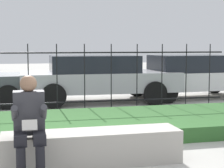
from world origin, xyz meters
name	(u,v)px	position (x,y,z in m)	size (l,w,h in m)	color
ground_plane	(104,163)	(0.00, 0.00, 0.00)	(60.00, 60.00, 0.00)	#B2AFA8
stone_bench	(92,149)	(-0.16, 0.00, 0.20)	(2.44, 0.56, 0.46)	#ADA89E
person_seated_reader	(29,122)	(-1.01, -0.31, 0.69)	(0.42, 0.73, 1.26)	black
grass_berm	(83,126)	(0.00, 1.90, 0.13)	(9.57, 2.39, 0.26)	#33662D
iron_fence	(71,79)	(0.00, 3.53, 0.87)	(7.57, 0.03, 1.67)	black
car_parked_right	(192,75)	(4.08, 5.79, 0.70)	(4.16, 2.01, 1.33)	silver
car_parked_center	(98,77)	(1.05, 5.62, 0.73)	(4.49, 2.07, 1.35)	#B7B7BC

